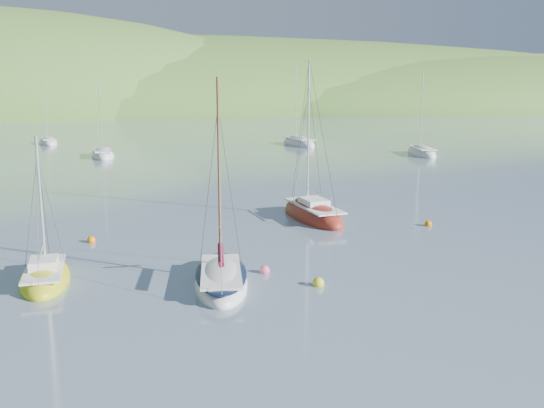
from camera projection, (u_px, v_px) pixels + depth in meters
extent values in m
plane|color=slate|center=(313.00, 298.00, 24.03)|extent=(700.00, 700.00, 0.00)
ellipsoid|color=#416928|center=(149.00, 109.00, 186.03)|extent=(440.00, 110.00, 44.00)
ellipsoid|color=#416928|center=(431.00, 107.00, 197.04)|extent=(240.00, 100.00, 34.00)
ellipsoid|color=silver|center=(221.00, 282.00, 25.56)|extent=(3.03, 6.27, 1.47)
cube|color=silver|center=(221.00, 271.00, 25.34)|extent=(2.29, 4.88, 0.10)
cylinder|color=brown|center=(219.00, 174.00, 25.37)|extent=(0.12, 0.12, 8.02)
ellipsoid|color=black|center=(221.00, 272.00, 25.48)|extent=(2.98, 6.20, 0.25)
cylinder|color=maroon|center=(221.00, 254.00, 24.57)|extent=(0.64, 2.89, 0.24)
ellipsoid|color=maroon|center=(313.00, 216.00, 37.89)|extent=(3.27, 7.40, 1.97)
cube|color=silver|center=(314.00, 206.00, 37.62)|extent=(2.47, 5.76, 0.10)
cylinder|color=silver|center=(308.00, 133.00, 37.65)|extent=(0.12, 0.12, 8.95)
cube|color=silver|center=(314.00, 202.00, 37.57)|extent=(1.57, 2.15, 0.42)
cylinder|color=silver|center=(319.00, 193.00, 36.78)|extent=(0.49, 3.42, 0.09)
ellipsoid|color=#B3B916|center=(45.00, 279.00, 25.93)|extent=(2.20, 5.20, 1.40)
cube|color=silver|center=(44.00, 269.00, 25.73)|extent=(1.65, 4.05, 0.10)
cylinder|color=silver|center=(41.00, 202.00, 25.86)|extent=(0.12, 0.12, 5.65)
cube|color=silver|center=(44.00, 263.00, 25.68)|extent=(1.16, 1.47, 0.42)
cylinder|color=silver|center=(41.00, 251.00, 25.06)|extent=(0.17, 2.47, 0.09)
ellipsoid|color=silver|center=(103.00, 156.00, 68.44)|extent=(2.99, 7.15, 1.91)
cube|color=silver|center=(103.00, 150.00, 68.17)|extent=(2.25, 5.57, 0.10)
cylinder|color=silver|center=(100.00, 112.00, 68.26)|extent=(0.12, 0.12, 8.38)
ellipsoid|color=silver|center=(299.00, 144.00, 81.01)|extent=(3.90, 8.41, 2.20)
cube|color=silver|center=(299.00, 138.00, 80.71)|extent=(2.94, 6.55, 0.10)
cylinder|color=silver|center=(296.00, 101.00, 80.78)|extent=(0.12, 0.12, 9.73)
ellipsoid|color=silver|center=(48.00, 143.00, 82.52)|extent=(3.55, 6.70, 1.74)
cube|color=silver|center=(48.00, 139.00, 82.28)|extent=(2.70, 5.21, 0.10)
cylinder|color=silver|center=(45.00, 110.00, 82.31)|extent=(0.12, 0.12, 7.64)
ellipsoid|color=silver|center=(422.00, 154.00, 70.36)|extent=(3.86, 7.65, 1.99)
cube|color=silver|center=(422.00, 148.00, 70.08)|extent=(2.92, 5.95, 0.10)
cylinder|color=silver|center=(422.00, 109.00, 70.21)|extent=(0.12, 0.12, 8.76)
sphere|color=#C0CF21|center=(318.00, 283.00, 25.42)|extent=(0.50, 0.50, 0.50)
sphere|color=#FF4E7B|center=(265.00, 270.00, 27.13)|extent=(0.45, 0.45, 0.45)
sphere|color=orange|center=(428.00, 224.00, 35.92)|extent=(0.43, 0.43, 0.43)
sphere|color=orange|center=(91.00, 240.00, 32.25)|extent=(0.43, 0.43, 0.43)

